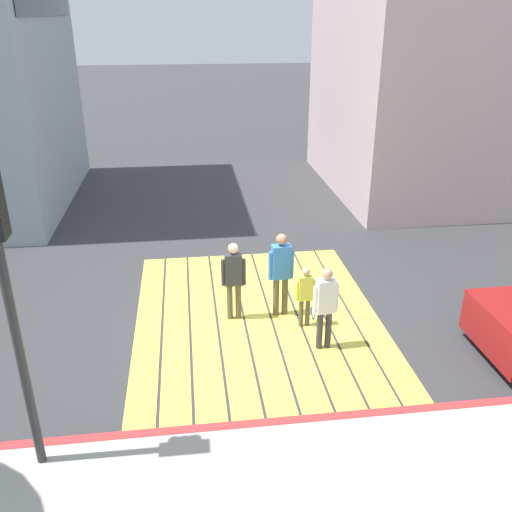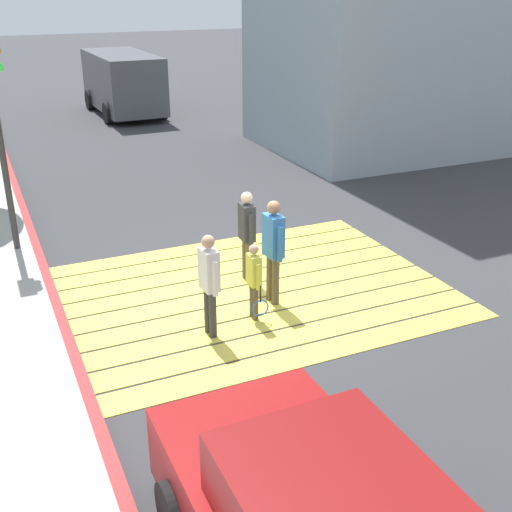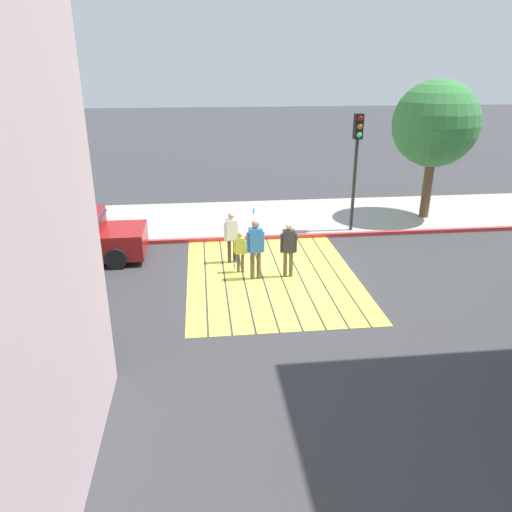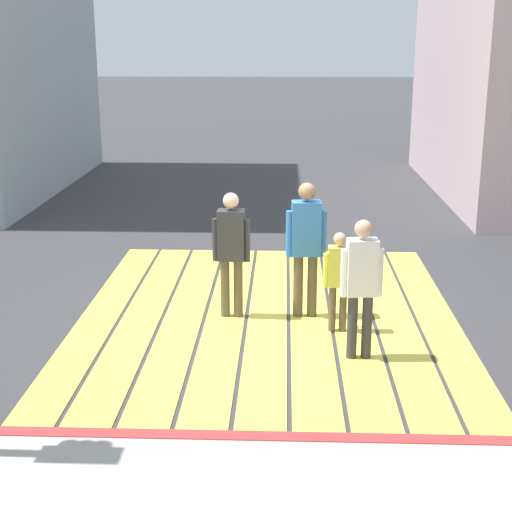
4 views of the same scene
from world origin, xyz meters
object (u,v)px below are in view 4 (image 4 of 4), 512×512
object	(u,v)px
pedestrian_adult_lead	(231,246)
pedestrian_adult_side	(306,240)
pedestrian_child_with_racket	(339,277)
pedestrian_adult_trailing	(361,279)

from	to	relation	value
pedestrian_adult_lead	pedestrian_adult_side	xyz separation A→B (m)	(0.05, -0.96, 0.07)
pedestrian_adult_lead	pedestrian_child_with_racket	world-z (taller)	pedestrian_adult_lead
pedestrian_adult_side	pedestrian_adult_trailing	bearing A→B (deg)	-156.15
pedestrian_adult_trailing	pedestrian_child_with_racket	xyz separation A→B (m)	(0.81, 0.18, -0.23)
pedestrian_adult_trailing	pedestrian_child_with_racket	bearing A→B (deg)	12.83
pedestrian_child_with_racket	pedestrian_adult_trailing	bearing A→B (deg)	-167.17
pedestrian_adult_trailing	pedestrian_adult_side	world-z (taller)	pedestrian_adult_side
pedestrian_adult_trailing	pedestrian_adult_side	size ratio (longest dim) A/B	0.91
pedestrian_adult_lead	pedestrian_child_with_racket	xyz separation A→B (m)	(-0.47, -1.36, -0.25)
pedestrian_adult_trailing	pedestrian_adult_side	xyz separation A→B (m)	(1.32, 0.58, 0.09)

